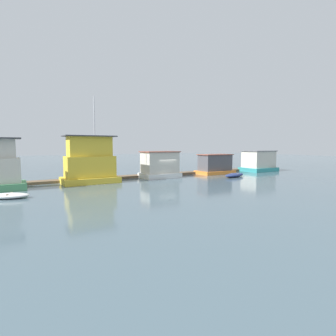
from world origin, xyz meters
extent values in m
plane|color=#475B66|center=(0.00, 0.00, 0.00)|extent=(200.00, 200.00, 0.00)
cube|color=brown|center=(0.00, 2.60, 0.15)|extent=(51.00, 1.72, 0.30)
cube|color=gold|center=(-9.70, 0.37, 0.34)|extent=(6.26, 3.96, 0.67)
cube|color=gold|center=(-9.70, 0.37, 1.88)|extent=(5.35, 3.05, 2.41)
cube|color=gold|center=(-9.70, 0.37, 4.20)|extent=(4.73, 2.43, 2.23)
cube|color=#38383D|center=(-9.70, 0.37, 5.38)|extent=(5.65, 3.35, 0.12)
cylinder|color=#B2B2B7|center=(-9.08, 0.37, 7.69)|extent=(0.12, 0.12, 4.49)
cube|color=white|center=(-0.43, 0.45, 0.32)|extent=(5.02, 3.40, 0.65)
cube|color=beige|center=(-0.43, 0.45, 2.04)|extent=(4.47, 2.86, 2.79)
cube|color=brown|center=(-0.43, 0.45, 3.50)|extent=(4.77, 3.16, 0.12)
cube|color=orange|center=(9.31, 0.56, 0.25)|extent=(5.63, 3.31, 0.50)
cube|color=#4C4C51|center=(9.31, 0.56, 1.70)|extent=(4.81, 2.49, 2.40)
cube|color=brown|center=(9.31, 0.56, 2.96)|extent=(5.11, 2.79, 0.12)
cube|color=teal|center=(18.48, 0.07, 0.32)|extent=(5.50, 4.09, 0.63)
cube|color=beige|center=(18.48, 0.07, 2.00)|extent=(4.77, 3.35, 2.73)
cube|color=slate|center=(18.48, 0.07, 3.42)|extent=(5.07, 3.65, 0.12)
ellipsoid|color=white|center=(-17.71, -5.58, 0.23)|extent=(3.27, 2.22, 0.46)
cube|color=#997F60|center=(-17.71, -5.58, 0.39)|extent=(0.51, 1.12, 0.08)
ellipsoid|color=navy|center=(8.84, -4.07, 0.27)|extent=(4.30, 2.31, 0.54)
cube|color=#997F60|center=(8.84, -4.07, 0.46)|extent=(0.43, 1.15, 0.08)
cylinder|color=#846B4C|center=(2.67, 1.49, 0.87)|extent=(0.20, 0.20, 1.73)
camera|label=1|loc=(-17.28, -30.24, 4.28)|focal=28.00mm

